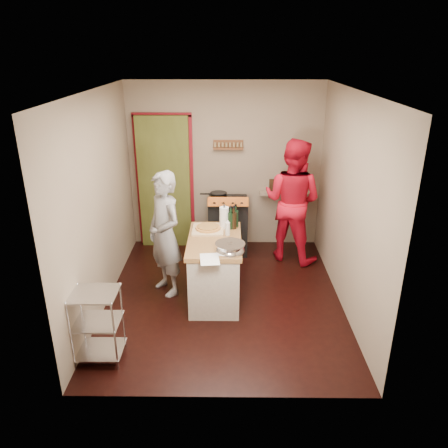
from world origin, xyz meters
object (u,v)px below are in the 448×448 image
at_px(stove, 228,225).
at_px(person_red, 292,201).
at_px(person_stripe, 165,234).
at_px(island, 215,267).
at_px(wire_shelving, 97,323).

xyz_separation_m(stove, person_red, (0.95, -0.22, 0.48)).
distance_m(stove, person_red, 1.09).
xyz_separation_m(stove, person_stripe, (-0.80, -1.25, 0.37)).
bearing_deg(stove, person_stripe, -122.73).
bearing_deg(person_stripe, island, 36.98).
bearing_deg(person_red, person_stripe, 61.03).
relative_size(stove, person_red, 0.54).
height_order(stove, person_red, person_red).
distance_m(stove, wire_shelving, 2.94).
relative_size(person_stripe, person_red, 0.89).
bearing_deg(wire_shelving, person_red, 46.47).
distance_m(stove, person_stripe, 1.53).
bearing_deg(wire_shelving, island, 45.75).
xyz_separation_m(island, person_stripe, (-0.65, 0.17, 0.37)).
relative_size(stove, island, 0.78).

